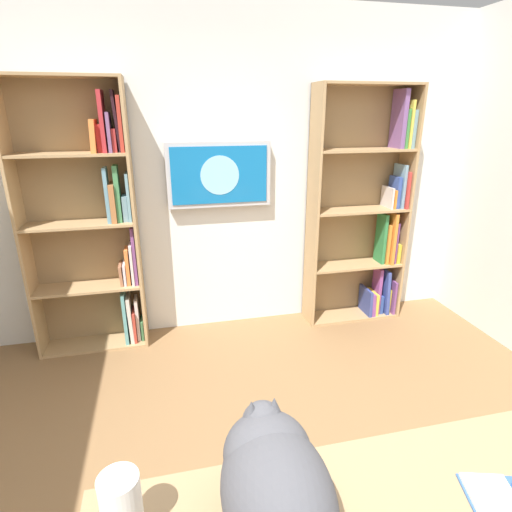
% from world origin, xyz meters
% --- Properties ---
extents(wall_back, '(4.52, 0.06, 2.70)m').
position_xyz_m(wall_back, '(0.00, -2.23, 1.35)').
color(wall_back, silver).
rests_on(wall_back, ground).
extents(bookshelf_left, '(0.89, 0.28, 2.10)m').
position_xyz_m(bookshelf_left, '(-1.27, -2.06, 0.98)').
color(bookshelf_left, tan).
rests_on(bookshelf_left, ground).
extents(bookshelf_right, '(0.85, 0.28, 2.12)m').
position_xyz_m(bookshelf_right, '(1.07, -2.07, 1.06)').
color(bookshelf_right, tan).
rests_on(bookshelf_right, ground).
extents(wall_mounted_tv, '(0.86, 0.07, 0.53)m').
position_xyz_m(wall_mounted_tv, '(0.06, -2.15, 1.39)').
color(wall_mounted_tv, '#B7B7BC').
extents(cat, '(0.31, 0.59, 0.33)m').
position_xyz_m(cat, '(0.30, 0.41, 0.92)').
color(cat, '#4C4C51').
rests_on(cat, desk).
extents(paper_towel_roll, '(0.11, 0.11, 0.22)m').
position_xyz_m(paper_towel_roll, '(0.70, 0.36, 0.87)').
color(paper_towel_roll, white).
rests_on(paper_towel_roll, desk).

